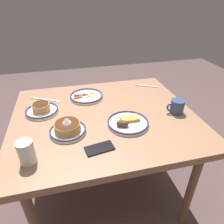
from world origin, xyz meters
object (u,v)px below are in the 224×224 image
(plate_far_side, at_px, (68,128))
(plate_far_companion, at_px, (42,109))
(butter_knife, at_px, (46,100))
(plate_center_pancakes, at_px, (127,122))
(drinking_glass, at_px, (27,153))
(cell_phone, at_px, (99,148))
(plate_near_main, at_px, (86,96))
(coffee_mug, at_px, (177,106))
(fork_near, at_px, (147,86))

(plate_far_side, bearing_deg, plate_far_companion, -59.63)
(plate_far_companion, relative_size, butter_knife, 0.97)
(plate_center_pancakes, distance_m, drinking_glass, 0.56)
(plate_far_companion, height_order, cell_phone, plate_far_companion)
(drinking_glass, bearing_deg, butter_knife, -95.02)
(plate_center_pancakes, xyz_separation_m, butter_knife, (0.48, -0.43, -0.01))
(plate_near_main, xyz_separation_m, coffee_mug, (-0.53, 0.34, 0.03))
(butter_knife, bearing_deg, plate_far_side, 107.47)
(plate_far_companion, distance_m, plate_far_side, 0.30)
(plate_far_side, height_order, coffee_mug, plate_far_side)
(plate_far_companion, bearing_deg, coffee_mug, 166.17)
(plate_far_side, bearing_deg, plate_center_pancakes, 178.69)
(fork_near, xyz_separation_m, butter_knife, (0.80, 0.04, -0.00))
(fork_near, distance_m, butter_knife, 0.80)
(cell_phone, height_order, fork_near, cell_phone)
(plate_center_pancakes, xyz_separation_m, plate_far_side, (0.34, -0.01, 0.01))
(coffee_mug, bearing_deg, butter_knife, -24.60)
(butter_knife, bearing_deg, coffee_mug, 155.40)
(plate_far_companion, xyz_separation_m, coffee_mug, (-0.84, 0.21, 0.02))
(plate_far_side, xyz_separation_m, cell_phone, (-0.14, 0.17, -0.02))
(plate_near_main, bearing_deg, cell_phone, 88.77)
(plate_far_companion, relative_size, cell_phone, 1.44)
(plate_center_pancakes, relative_size, plate_far_side, 1.20)
(plate_center_pancakes, distance_m, fork_near, 0.58)
(plate_near_main, relative_size, plate_far_side, 1.18)
(fork_near, bearing_deg, cell_phone, 51.16)
(drinking_glass, xyz_separation_m, cell_phone, (-0.33, -0.01, -0.05))
(plate_center_pancakes, distance_m, plate_far_companion, 0.56)
(plate_center_pancakes, height_order, plate_far_companion, plate_far_companion)
(plate_far_companion, distance_m, coffee_mug, 0.86)
(plate_center_pancakes, xyz_separation_m, cell_phone, (0.20, 0.17, -0.01))
(plate_near_main, relative_size, plate_center_pancakes, 0.98)
(plate_near_main, xyz_separation_m, drinking_glass, (0.34, 0.57, 0.04))
(plate_far_side, xyz_separation_m, coffee_mug, (-0.69, -0.05, 0.02))
(plate_far_side, height_order, cell_phone, plate_far_side)
(cell_phone, bearing_deg, plate_near_main, -100.22)
(plate_center_pancakes, xyz_separation_m, drinking_glass, (0.53, 0.17, 0.04))
(plate_near_main, distance_m, drinking_glass, 0.67)
(plate_center_pancakes, bearing_deg, coffee_mug, -170.62)
(plate_far_companion, bearing_deg, butter_knife, -95.34)
(plate_near_main, height_order, plate_far_companion, plate_far_companion)
(plate_far_companion, xyz_separation_m, plate_far_side, (-0.15, 0.26, 0.01))
(plate_center_pancakes, bearing_deg, plate_near_main, -65.00)
(plate_far_companion, height_order, plate_far_side, plate_far_side)
(plate_far_companion, bearing_deg, fork_near, -165.23)
(drinking_glass, bearing_deg, coffee_mug, -165.20)
(plate_center_pancakes, relative_size, coffee_mug, 2.08)
(plate_near_main, xyz_separation_m, cell_phone, (0.01, 0.57, -0.01))
(plate_near_main, distance_m, plate_far_side, 0.42)
(plate_far_companion, height_order, fork_near, plate_far_companion)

